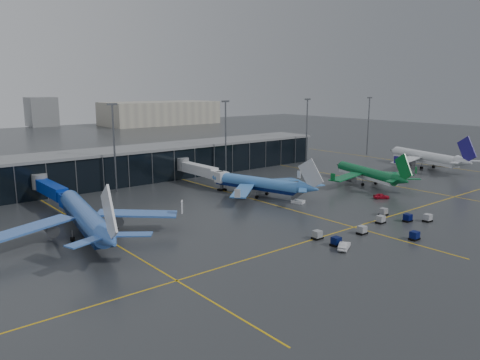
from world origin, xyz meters
TOP-DOWN VIEW (x-y plane):
  - ground at (0.00, 0.00)m, footprint 600.00×600.00m
  - terminal_pier at (0.00, 62.00)m, footprint 142.00×17.00m
  - jet_bridges at (-35.00, 42.99)m, footprint 94.00×27.50m
  - flood_masts at (5.00, 50.00)m, footprint 203.00×0.50m
  - distant_hangars at (49.94, 270.08)m, footprint 260.00×71.00m
  - taxi_lines at (10.00, 10.61)m, footprint 220.00×120.00m
  - airliner_arkefly at (-37.49, 15.72)m, footprint 46.26×50.71m
  - airliner_klm_near at (13.27, 20.80)m, footprint 40.78×44.00m
  - airliner_aer_lingus at (50.52, 11.17)m, footprint 41.48×44.35m
  - airliner_ba at (92.77, 15.66)m, footprint 48.18×51.53m
  - baggage_carts at (13.16, -19.42)m, footprint 31.16×16.00m
  - mobile_airstair at (16.20, 7.62)m, footprint 3.20×3.78m
  - service_van_red at (37.31, -3.41)m, footprint 4.37×4.02m
  - service_van_white at (-2.98, -22.60)m, footprint 4.82×3.53m

SIDE VIEW (x-z plane):
  - ground at x=0.00m, z-range 0.00..0.00m
  - taxi_lines at x=10.00m, z-range 0.00..0.02m
  - service_van_red at x=37.31m, z-range 0.00..1.45m
  - service_van_white at x=-2.98m, z-range 0.00..1.52m
  - baggage_carts at x=13.16m, z-range -0.09..1.61m
  - mobile_airstair at x=16.20m, z-range -0.95..2.49m
  - jet_bridges at x=-35.00m, z-range 0.95..8.15m
  - terminal_pier at x=0.00m, z-range 0.07..10.77m
  - airliner_aer_lingus at x=50.52m, z-range 0.00..11.18m
  - airliner_klm_near at x=13.27m, z-range 0.00..11.37m
  - airliner_ba at x=92.77m, z-range 0.00..12.98m
  - airliner_arkefly at x=-37.49m, z-range 0.00..13.75m
  - distant_hangars at x=49.94m, z-range -2.21..19.79m
  - flood_masts at x=5.00m, z-range 1.06..26.56m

